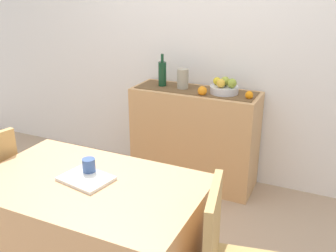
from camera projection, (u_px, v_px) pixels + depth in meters
The scene contains 16 objects.
ground_plane at pixel (153, 237), 2.86m from camera, with size 6.40×6.40×0.02m, color tan.
room_wall_rear at pixel (211, 35), 3.38m from camera, with size 6.40×0.06×2.70m, color white.
sideboard_console at pixel (194, 137), 3.49m from camera, with size 1.13×0.42×0.90m, color tan.
table_runner at pixel (196, 90), 3.33m from camera, with size 1.06×0.32×0.01m, color brown.
fruit_bowl at pixel (224, 90), 3.22m from camera, with size 0.24×0.24×0.06m, color silver.
apple_upper at pixel (217, 81), 3.24m from camera, with size 0.07×0.07×0.07m, color gold.
apple_front at pixel (225, 81), 3.21m from camera, with size 0.08×0.08×0.08m, color #9BA53B.
apple_rear at pixel (221, 83), 3.16m from camera, with size 0.07×0.07×0.07m, color gold.
apple_right at pixel (232, 83), 3.15m from camera, with size 0.08×0.08×0.08m, color olive.
wine_bottle at pixel (162, 74), 3.42m from camera, with size 0.07×0.07×0.30m.
ceramic_vase at pixel (183, 79), 3.35m from camera, with size 0.10×0.10×0.18m, color #9D9785.
orange_loose_near_bowl at pixel (249, 95), 3.08m from camera, with size 0.07×0.07×0.07m, color orange.
orange_loose_mid at pixel (202, 91), 3.17m from camera, with size 0.08×0.08×0.08m, color orange.
dining_table at pixel (93, 237), 2.26m from camera, with size 1.28×0.78×0.74m, color tan.
open_book at pixel (86, 179), 2.15m from camera, with size 0.28×0.21×0.02m, color white.
coffee_cup at pixel (89, 167), 2.20m from camera, with size 0.08×0.08×0.10m, color #37548D.
Camera 1 is at (1.10, -2.11, 1.80)m, focal length 40.60 mm.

